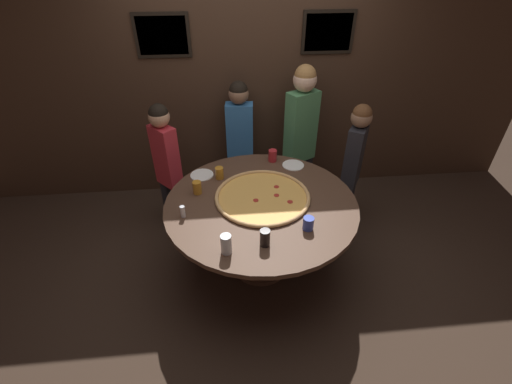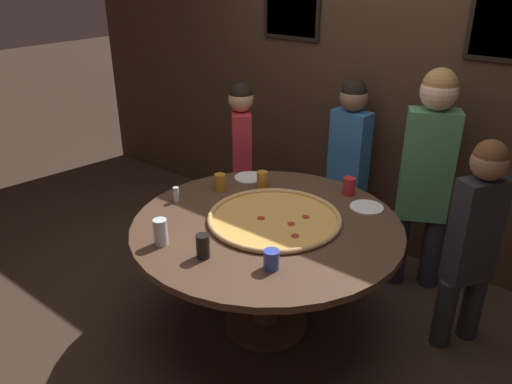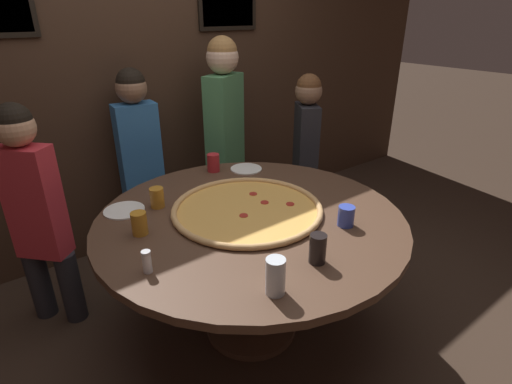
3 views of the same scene
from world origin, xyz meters
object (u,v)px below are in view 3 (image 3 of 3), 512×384
Objects in this scene: diner_far_left at (140,155)px; diner_side_right at (306,149)px; white_plate_far_back at (246,169)px; dining_table at (251,238)px; drink_cup_by_shaker at (139,223)px; drink_cup_near_left at (346,216)px; condiment_shaker at (147,262)px; diner_centre_back at (35,207)px; giant_pizza at (247,209)px; drink_cup_near_right at (213,163)px; drink_cup_beside_pizza at (157,198)px; drink_cup_far_right at (318,249)px; white_plate_near_front at (124,210)px; drink_cup_centre_back at (275,276)px; diner_far_right at (225,129)px.

diner_side_right is (1.09, -0.54, -0.04)m from diner_far_left.
white_plate_far_back is at bearing -50.79° from diner_side_right.
drink_cup_by_shaker is at bearing 161.96° from dining_table.
drink_cup_near_left is at bearing -32.83° from drink_cup_by_shaker.
condiment_shaker is 0.07× the size of diner_centre_back.
giant_pizza is at bearing 101.58° from diner_far_left.
drink_cup_near_right is 0.09× the size of diner_side_right.
drink_cup_near_right is at bearing 74.50° from giant_pizza.
giant_pizza is at bearing 16.28° from condiment_shaker.
drink_cup_beside_pizza is 0.08× the size of diner_side_right.
white_plate_near_front is at bearing 116.30° from drink_cup_far_right.
drink_cup_near_left is 0.63m from drink_cup_centre_back.
dining_table is 1.16m from diner_centre_back.
drink_cup_near_right is (0.16, 0.59, 0.04)m from giant_pizza.
diner_far_right is at bearing 62.35° from drink_cup_centre_back.
diner_side_right is at bearing 16.45° from drink_cup_by_shaker.
drink_cup_centre_back is 0.10× the size of diner_far_right.
drink_cup_beside_pizza is 0.66m from diner_centre_back.
diner_far_left reaches higher than drink_cup_near_right.
drink_cup_far_right reaches higher than drink_cup_near_left.
diner_far_left is at bearing 61.40° from white_plate_near_front.
drink_cup_far_right is 0.88× the size of drink_cup_centre_back.
giant_pizza reaches higher than white_plate_far_back.
drink_cup_near_right is at bearing 16.22° from white_plate_near_front.
dining_table is at bearing -175.31° from diner_centre_back.
drink_cup_far_right is 1.10m from white_plate_far_back.
white_plate_near_front is 0.86m from white_plate_far_back.
drink_cup_by_shaker is 1.57m from diner_side_right.
condiment_shaker is at bearing -107.62° from drink_cup_by_shaker.
drink_cup_by_shaker is (-0.53, 0.12, 0.04)m from giant_pizza.
diner_far_left reaches higher than diner_side_right.
giant_pizza is 1.12m from diner_side_right.
drink_cup_near_left is 1.01m from drink_cup_near_right.
giant_pizza is 3.76× the size of white_plate_near_front.
white_plate_near_front is 0.16× the size of diner_centre_back.
drink_cup_by_shaker is at bearing -131.36° from drink_cup_beside_pizza.
drink_cup_beside_pizza is 0.07× the size of diner_far_right.
drink_cup_centre_back is 0.11× the size of diner_far_left.
drink_cup_near_right is (0.18, 0.64, 0.19)m from dining_table.
diner_centre_back is (-0.36, 0.34, -0.01)m from white_plate_near_front.
drink_cup_beside_pizza is 0.80m from diner_far_left.
drink_cup_near_right reaches higher than giant_pizza.
condiment_shaker is at bearing 148.23° from drink_cup_far_right.
drink_cup_beside_pizza is at bearing -48.10° from diner_side_right.
diner_far_right reaches higher than dining_table.
drink_cup_near_left is 1.41m from diner_far_right.
white_plate_near_front is 0.14× the size of diner_far_right.
dining_table is 0.65m from condiment_shaker.
giant_pizza is 7.84× the size of drink_cup_near_left.
white_plate_far_back is at bearing 44.29° from diner_far_right.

